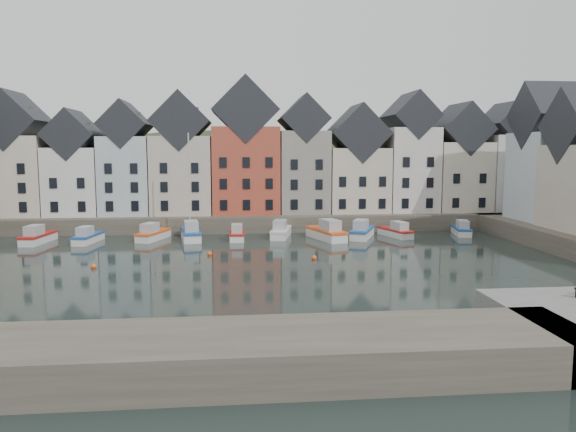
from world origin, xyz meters
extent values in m
plane|color=black|center=(0.00, 0.00, 0.00)|extent=(260.00, 260.00, 0.00)
cube|color=#474136|center=(0.00, 30.00, 1.00)|extent=(90.00, 16.00, 2.00)
cube|color=#474136|center=(-10.00, -22.00, 1.00)|extent=(50.00, 6.00, 2.00)
ellipsoid|color=black|center=(0.00, 56.00, -18.00)|extent=(153.60, 70.40, 64.00)
sphere|color=black|center=(-13.94, 50.93, 8.70)|extent=(5.77, 5.77, 5.77)
sphere|color=black|center=(24.86, 60.75, 8.12)|extent=(5.27, 5.27, 5.27)
sphere|color=black|center=(31.82, 54.20, 7.88)|extent=(5.07, 5.07, 5.07)
sphere|color=black|center=(14.28, 55.19, 7.82)|extent=(5.01, 5.01, 5.01)
sphere|color=black|center=(-37.67, 56.61, 6.57)|extent=(3.94, 3.94, 3.94)
sphere|color=black|center=(28.33, 60.25, 8.05)|extent=(5.21, 5.21, 5.21)
sphere|color=black|center=(1.99, 58.64, 8.32)|extent=(5.45, 5.45, 5.45)
sphere|color=black|center=(37.80, 48.31, 7.21)|extent=(4.49, 4.49, 4.49)
cube|color=beige|center=(-29.17, 28.00, 7.04)|extent=(7.67, 8.00, 10.07)
cube|color=black|center=(-29.17, 28.00, 13.97)|extent=(7.67, 8.16, 7.67)
cube|color=silver|center=(-21.90, 28.00, 6.30)|extent=(6.56, 8.00, 8.61)
cube|color=black|center=(-21.90, 28.00, 12.23)|extent=(6.56, 8.16, 6.56)
cube|color=silver|center=(-15.37, 28.00, 7.01)|extent=(6.20, 8.00, 10.02)
cube|color=black|center=(-15.37, 28.00, 13.55)|extent=(6.20, 8.16, 6.20)
cube|color=beige|center=(-8.27, 28.00, 7.04)|extent=(7.70, 8.00, 10.08)
cube|color=black|center=(-8.27, 28.00, 13.98)|extent=(7.70, 8.16, 7.70)
cube|color=#AF4632|center=(0.07, 28.00, 7.64)|extent=(8.69, 8.00, 11.28)
cube|color=black|center=(0.07, 28.00, 15.43)|extent=(8.69, 8.16, 8.69)
cube|color=gray|center=(7.78, 28.00, 7.39)|extent=(6.43, 8.00, 10.78)
cube|color=black|center=(7.78, 28.00, 14.37)|extent=(6.43, 8.16, 6.43)
cube|color=beige|center=(15.08, 28.00, 6.28)|extent=(7.88, 8.00, 8.56)
cube|color=black|center=(15.08, 28.00, 12.51)|extent=(7.88, 8.16, 7.88)
cube|color=silver|center=(22.42, 28.00, 7.64)|extent=(6.50, 8.00, 11.27)
cube|color=black|center=(22.42, 28.00, 14.88)|extent=(6.50, 8.16, 6.50)
cube|color=beige|center=(29.43, 28.00, 6.66)|extent=(7.23, 8.00, 9.32)
cube|color=black|center=(29.43, 28.00, 13.11)|extent=(7.23, 8.16, 7.23)
cube|color=silver|center=(36.28, 28.00, 7.16)|extent=(6.18, 8.00, 10.32)
cube|color=black|center=(36.28, 28.00, 13.85)|extent=(6.18, 8.16, 6.18)
cube|color=silver|center=(36.00, 16.26, 7.19)|extent=(7.47, 8.00, 10.38)
cube|color=black|center=(36.00, 16.26, 14.36)|extent=(7.62, 8.00, 8.00)
sphere|color=#E5521B|center=(-4.00, 8.00, 0.15)|extent=(0.50, 0.50, 0.50)
sphere|color=#E5521B|center=(6.00, 5.00, 0.15)|extent=(0.50, 0.50, 0.50)
sphere|color=#E5521B|center=(-14.00, 3.00, 0.15)|extent=(0.50, 0.50, 0.50)
cube|color=silver|center=(-23.43, 17.41, 0.34)|extent=(2.51, 6.08, 1.08)
cube|color=#A91C18|center=(-23.43, 17.41, 0.93)|extent=(2.63, 6.21, 0.25)
cube|color=#A1A8AA|center=(-23.54, 16.54, 1.53)|extent=(1.67, 2.52, 1.18)
cube|color=silver|center=(-17.91, 17.07, 0.31)|extent=(2.48, 5.59, 0.99)
cube|color=#204B96|center=(-17.91, 17.07, 0.85)|extent=(2.58, 5.71, 0.22)
cube|color=#A1A8AA|center=(-18.04, 16.27, 1.39)|extent=(1.59, 2.34, 1.08)
cube|color=silver|center=(-10.90, 18.43, 0.33)|extent=(3.52, 5.99, 1.05)
cube|color=#E5521B|center=(-10.90, 18.43, 0.91)|extent=(3.65, 6.13, 0.24)
cube|color=#A1A8AA|center=(-11.18, 17.61, 1.48)|extent=(2.02, 2.61, 1.15)
cube|color=silver|center=(-6.59, 18.10, 0.37)|extent=(2.81, 6.64, 1.18)
cube|color=#204B96|center=(-6.59, 18.10, 1.02)|extent=(2.94, 6.78, 0.27)
cube|color=#A1A8AA|center=(-6.46, 17.15, 1.66)|extent=(1.85, 2.76, 1.29)
cylinder|color=silver|center=(-6.68, 18.74, 6.43)|extent=(0.15, 0.15, 11.78)
cube|color=silver|center=(-1.22, 17.74, 0.31)|extent=(1.71, 5.33, 0.97)
cube|color=#A91C18|center=(-1.22, 17.74, 0.84)|extent=(1.80, 5.44, 0.22)
cube|color=#A1A8AA|center=(-1.23, 16.94, 1.37)|extent=(1.28, 2.15, 1.06)
cube|color=silver|center=(4.02, 18.93, 0.35)|extent=(3.03, 6.21, 1.09)
cube|color=silver|center=(4.02, 18.93, 0.95)|extent=(3.15, 6.35, 0.25)
cube|color=#A1A8AA|center=(3.83, 18.05, 1.54)|extent=(1.87, 2.63, 1.19)
cube|color=silver|center=(9.10, 16.70, 0.40)|extent=(3.98, 7.12, 1.25)
cube|color=#E5521B|center=(9.10, 16.70, 1.08)|extent=(4.13, 7.29, 0.28)
cube|color=#A1A8AA|center=(9.40, 15.72, 1.76)|extent=(2.33, 3.08, 1.36)
cube|color=silver|center=(13.58, 17.50, 0.37)|extent=(4.20, 6.56, 1.16)
cube|color=#204B96|center=(13.58, 17.50, 1.00)|extent=(4.34, 6.72, 0.26)
cube|color=#A1A8AA|center=(13.21, 16.63, 1.63)|extent=(2.34, 2.90, 1.26)
cube|color=silver|center=(17.70, 17.81, 0.31)|extent=(3.15, 5.63, 0.99)
cube|color=#A91C18|center=(17.70, 17.81, 0.85)|extent=(3.27, 5.76, 0.22)
cube|color=#A1A8AA|center=(17.94, 17.04, 1.39)|extent=(1.84, 2.43, 1.08)
cube|color=silver|center=(26.27, 18.69, 0.31)|extent=(2.63, 5.45, 0.96)
cube|color=#204B96|center=(26.27, 18.69, 0.83)|extent=(2.73, 5.57, 0.22)
cube|color=#A1A8AA|center=(26.11, 17.92, 1.35)|extent=(1.63, 2.30, 1.05)
camera|label=1|loc=(-1.67, -47.15, 10.52)|focal=35.00mm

